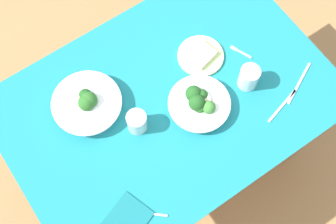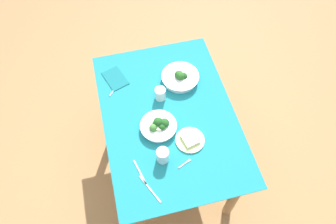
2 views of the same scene
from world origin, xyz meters
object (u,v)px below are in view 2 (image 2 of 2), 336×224
Objects in this scene: water_glass_center at (160,94)px; table_knife_left at (150,189)px; fork_by_near_bowl at (185,163)px; table_knife_right at (140,172)px; fork_by_far_bowl at (114,90)px; bread_side_plate at (190,140)px; water_glass_side at (163,155)px; napkin_folded_upper at (115,78)px; broccoli_bowl_far at (180,77)px; broccoli_bowl_near at (159,126)px.

table_knife_left is (0.65, -0.22, -0.05)m from water_glass_center.
fork_by_near_bowl is 0.52× the size of table_knife_right.
fork_by_far_bowl is 0.67m from table_knife_right.
water_glass_side reaches higher than bread_side_plate.
napkin_folded_upper is (-0.11, 0.03, 0.00)m from fork_by_far_bowl.
fork_by_near_bowl is (0.54, 0.03, -0.05)m from water_glass_center.
broccoli_bowl_far is 2.91× the size of water_glass_center.
broccoli_bowl_near is at bearing -127.99° from bread_side_plate.
broccoli_bowl_far is 0.44m from broccoli_bowl_near.
napkin_folded_upper is at bearing -147.85° from bread_side_plate.
table_knife_left is at bearing -27.44° from broccoli_bowl_far.
bread_side_plate is at bearing 15.93° from water_glass_center.
bread_side_plate reaches higher than fork_by_far_bowl.
water_glass_center is 0.47× the size of napkin_folded_upper.
broccoli_bowl_far is 1.30× the size of table_knife_left.
water_glass_side is 0.22m from table_knife_left.
broccoli_bowl_far is at bearing 74.10° from napkin_folded_upper.
fork_by_far_bowl is (-0.39, -0.25, -0.03)m from broccoli_bowl_near.
bread_side_plate is 0.42m from table_knife_left.
bread_side_plate is 0.91× the size of table_knife_left.
napkin_folded_upper is at bearing -156.02° from broccoli_bowl_near.
table_knife_left is at bearing -35.02° from water_glass_side.
table_knife_left is (0.18, -0.12, -0.05)m from water_glass_side.
broccoli_bowl_near is 1.28× the size of bread_side_plate.
table_knife_left is at bearing -131.43° from fork_by_far_bowl.
bread_side_plate reaches higher than napkin_folded_upper.
water_glass_side is 0.75m from napkin_folded_upper.
fork_by_far_bowl is at bearing 170.94° from table_knife_right.
broccoli_bowl_near is at bearing -106.13° from fork_by_far_bowl.
table_knife_left is (0.79, 0.10, -0.00)m from fork_by_far_bowl.
broccoli_bowl_near is at bearing 86.77° from fork_by_near_bowl.
broccoli_bowl_far is 1.12× the size of broccoli_bowl_near.
table_knife_right is 0.89× the size of napkin_folded_upper.
water_glass_side is 0.58× the size of table_knife_right.
fork_by_far_bowl is 0.40× the size of table_knife_left.
broccoli_bowl_near reaches higher than napkin_folded_upper.
broccoli_bowl_near is 1.16× the size of table_knife_left.
table_knife_left is at bearing -179.46° from fork_by_near_bowl.
napkin_folded_upper reaches higher than table_knife_left.
water_glass_side is (0.47, -0.10, 0.00)m from water_glass_center.
napkin_folded_upper is at bearing 27.07° from fork_by_far_bowl.
fork_by_near_bowl is at bearing 3.70° from water_glass_center.
water_glass_center is 0.68m from table_knife_left.
water_glass_center is 0.58m from table_knife_right.
water_glass_center is (-0.25, 0.07, 0.01)m from broccoli_bowl_near.
fork_by_near_bowl is (0.15, -0.08, -0.01)m from bread_side_plate.
table_knife_right is at bearing -133.35° from fork_by_far_bowl.
napkin_folded_upper is at bearing -20.54° from table_knife_left.
broccoli_bowl_far is at bearing 54.67° from fork_by_near_bowl.
broccoli_bowl_far is at bearing 123.41° from water_glass_center.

